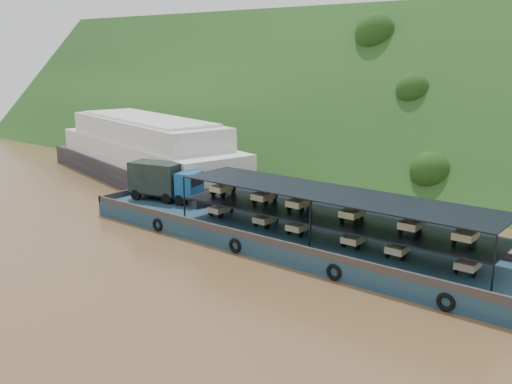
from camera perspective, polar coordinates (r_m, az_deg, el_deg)
The scene contains 4 objects.
ground at distance 41.60m, azimuth -0.41°, elevation -5.46°, with size 160.00×160.00×0.00m, color brown.
hillside at distance 72.31m, azimuth 17.78°, elevation 2.17°, with size 140.00×28.00×28.00m, color #1A3613.
cargo_barge at distance 41.99m, azimuth 2.10°, elevation -3.69°, with size 35.00×7.18×4.54m.
passenger_ferry at distance 63.57m, azimuth -10.80°, elevation 3.84°, with size 35.56×16.92×6.99m.
Camera 1 is at (24.64, -30.60, 13.67)m, focal length 40.00 mm.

